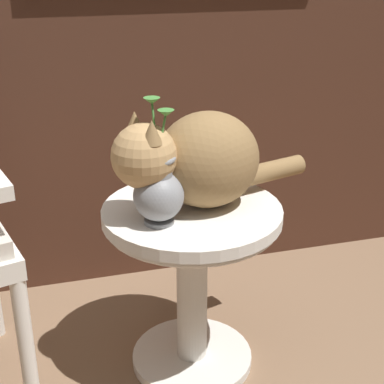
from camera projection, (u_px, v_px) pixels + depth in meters
wicker_side_table at (192, 257)px, 1.77m from camera, size 0.53×0.53×0.55m
cat at (198, 159)px, 1.65m from camera, size 0.63×0.35×0.30m
pewter_vase_with_ivy at (159, 190)px, 1.57m from camera, size 0.14×0.14×0.34m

